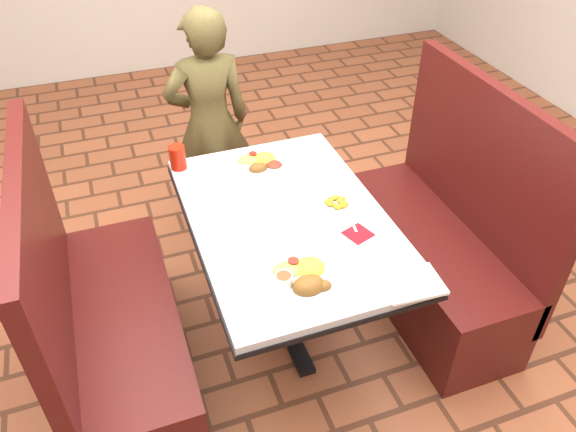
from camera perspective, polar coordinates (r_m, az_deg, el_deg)
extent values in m
plane|color=#9B5332|center=(2.90, 0.00, -11.76)|extent=(7.00, 7.00, 0.00)
cube|color=silver|center=(2.38, 0.00, -0.33)|extent=(0.80, 1.20, 0.03)
cube|color=black|center=(2.40, 0.00, -0.85)|extent=(0.81, 1.21, 0.02)
cylinder|color=black|center=(2.63, 0.00, -6.74)|extent=(0.10, 0.10, 0.69)
cube|color=black|center=(2.88, 0.00, -11.57)|extent=(0.55, 0.08, 0.03)
cube|color=black|center=(2.88, 0.00, -11.57)|extent=(0.08, 0.55, 0.03)
cube|color=#4F1512|center=(2.65, -15.78, -12.42)|extent=(0.45, 1.20, 0.45)
cube|color=#4F1512|center=(2.34, -23.05, -5.97)|extent=(0.06, 1.20, 0.95)
cube|color=#4F1512|center=(2.99, 13.68, -4.89)|extent=(0.45, 1.20, 0.45)
cube|color=#4F1512|center=(2.82, 18.90, 3.35)|extent=(0.06, 1.20, 0.95)
imported|color=brown|center=(3.26, -8.00, 9.28)|extent=(0.49, 0.33, 1.33)
cylinder|color=white|center=(2.08, 1.80, -6.30)|extent=(0.28, 0.28, 0.02)
ellipsoid|color=yellow|center=(2.09, 2.25, -4.75)|extent=(0.12, 0.12, 0.05)
ellipsoid|color=#89C74F|center=(2.08, -0.07, -5.17)|extent=(0.12, 0.09, 0.04)
cylinder|color=red|center=(2.10, 0.55, -4.55)|extent=(0.04, 0.04, 0.01)
ellipsoid|color=brown|center=(2.01, 2.14, -6.56)|extent=(0.12, 0.09, 0.07)
ellipsoid|color=brown|center=(2.02, 3.55, -6.79)|extent=(0.07, 0.05, 0.04)
cylinder|color=white|center=(2.03, -0.44, -6.50)|extent=(0.07, 0.07, 0.04)
cylinder|color=brown|center=(2.02, -0.44, -6.10)|extent=(0.05, 0.05, 0.01)
cylinder|color=white|center=(2.69, -2.74, 5.22)|extent=(0.26, 0.26, 0.02)
ellipsoid|color=yellow|center=(2.70, -2.40, 6.27)|extent=(0.11, 0.11, 0.05)
ellipsoid|color=#89C74F|center=(2.70, -4.05, 5.99)|extent=(0.11, 0.09, 0.03)
cylinder|color=red|center=(2.72, -3.59, 6.35)|extent=(0.04, 0.04, 0.01)
ellipsoid|color=maroon|center=(2.66, -1.44, 5.45)|extent=(0.08, 0.08, 0.03)
ellipsoid|color=brown|center=(2.63, -3.08, 5.23)|extent=(0.09, 0.07, 0.05)
cylinder|color=white|center=(2.44, 4.92, 1.19)|extent=(0.16, 0.16, 0.01)
cube|color=maroon|center=(2.30, 7.14, -1.80)|extent=(0.13, 0.13, 0.00)
cube|color=silver|center=(2.35, 6.48, -0.56)|extent=(0.03, 0.14, 0.00)
cylinder|color=red|center=(2.69, -11.15, 5.86)|extent=(0.08, 0.08, 0.11)
cube|color=white|center=(2.11, 12.48, -6.73)|extent=(0.23, 0.18, 0.01)
cube|color=silver|center=(2.06, 1.28, -6.80)|extent=(0.06, 0.18, 0.00)
cube|color=#BCBCC1|center=(2.05, 1.12, -6.99)|extent=(0.02, 0.14, 0.00)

